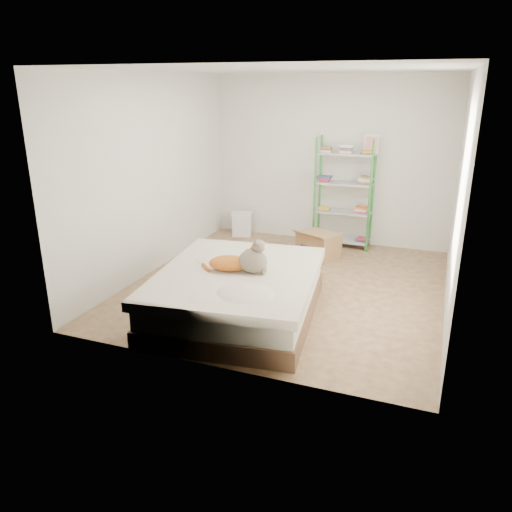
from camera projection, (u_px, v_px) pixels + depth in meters
The scene contains 7 objects.
room at pixel (290, 185), 5.98m from camera, with size 3.81×4.21×2.61m.
bed at pixel (238, 294), 5.48m from camera, with size 1.90×2.26×0.53m.
orange_cat at pixel (229, 261), 5.38m from camera, with size 0.53×0.28×0.21m, color #C16E20, non-canonical shape.
grey_cat at pixel (253, 256), 5.30m from camera, with size 0.28×0.33×0.38m, color gray, non-canonical shape.
shelf_unit at pixel (344, 193), 7.69m from camera, with size 0.90×0.36×1.74m.
cardboard_box at pixel (318, 245), 7.36m from camera, with size 0.67×0.69×0.44m.
white_bin at pixel (242, 224), 8.44m from camera, with size 0.41×0.38×0.39m.
Camera 1 is at (1.73, -5.69, 2.46)m, focal length 35.00 mm.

